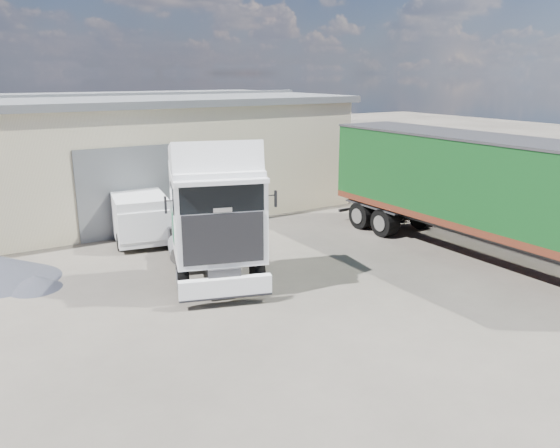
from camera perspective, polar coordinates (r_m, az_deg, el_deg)
ground at (r=15.00m, az=3.44°, el=-9.55°), size 120.00×120.00×0.00m
warehouse at (r=27.46m, az=-27.24°, el=6.08°), size 30.60×12.60×5.42m
brick_boundary_wall at (r=26.29m, az=16.95°, el=3.64°), size 0.35×26.00×2.50m
tractor_unit at (r=17.05m, az=-6.91°, el=0.35°), size 4.44×7.15×4.57m
box_trailer at (r=20.32m, az=20.17°, el=3.93°), size 2.96×12.89×4.27m
panel_van at (r=22.25m, az=-14.69°, el=1.02°), size 2.61×4.88×1.89m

